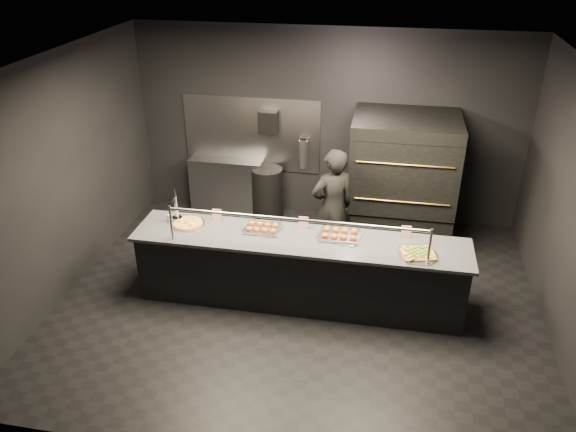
# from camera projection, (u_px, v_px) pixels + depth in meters

# --- Properties ---
(room) EXTENTS (6.04, 6.00, 3.00)m
(room) POSITION_uv_depth(u_px,v_px,m) (299.00, 194.00, 6.56)
(room) COLOR black
(room) RESTS_ON ground
(service_counter) EXTENTS (4.10, 0.78, 1.37)m
(service_counter) POSITION_uv_depth(u_px,v_px,m) (299.00, 270.00, 7.00)
(service_counter) COLOR black
(service_counter) RESTS_ON ground
(pizza_oven) EXTENTS (1.50, 1.23, 1.91)m
(pizza_oven) POSITION_uv_depth(u_px,v_px,m) (402.00, 179.00, 8.22)
(pizza_oven) COLOR black
(pizza_oven) RESTS_ON ground
(prep_shelf) EXTENTS (1.20, 0.35, 0.90)m
(prep_shelf) POSITION_uv_depth(u_px,v_px,m) (227.00, 185.00, 9.28)
(prep_shelf) COLOR #99999E
(prep_shelf) RESTS_ON ground
(towel_dispenser) EXTENTS (0.30, 0.20, 0.35)m
(towel_dispenser) POSITION_uv_depth(u_px,v_px,m) (268.00, 122.00, 8.71)
(towel_dispenser) COLOR black
(towel_dispenser) RESTS_ON room
(fire_extinguisher) EXTENTS (0.14, 0.14, 0.51)m
(fire_extinguisher) POSITION_uv_depth(u_px,v_px,m) (303.00, 154.00, 8.86)
(fire_extinguisher) COLOR #B2B2B7
(fire_extinguisher) RESTS_ON room
(beer_tap) EXTENTS (0.13, 0.18, 0.50)m
(beer_tap) POSITION_uv_depth(u_px,v_px,m) (177.00, 212.00, 7.08)
(beer_tap) COLOR silver
(beer_tap) RESTS_ON service_counter
(round_pizza) EXTENTS (0.43, 0.43, 0.03)m
(round_pizza) POSITION_uv_depth(u_px,v_px,m) (188.00, 223.00, 7.09)
(round_pizza) COLOR silver
(round_pizza) RESTS_ON service_counter
(slider_tray_a) EXTENTS (0.51, 0.43, 0.07)m
(slider_tray_a) POSITION_uv_depth(u_px,v_px,m) (262.00, 228.00, 6.96)
(slider_tray_a) COLOR silver
(slider_tray_a) RESTS_ON service_counter
(slider_tray_b) EXTENTS (0.57, 0.48, 0.08)m
(slider_tray_b) POSITION_uv_depth(u_px,v_px,m) (340.00, 234.00, 6.81)
(slider_tray_b) COLOR silver
(slider_tray_b) RESTS_ON service_counter
(square_pizza) EXTENTS (0.46, 0.46, 0.05)m
(square_pizza) POSITION_uv_depth(u_px,v_px,m) (418.00, 254.00, 6.44)
(square_pizza) COLOR silver
(square_pizza) RESTS_ON service_counter
(condiment_jar) EXTENTS (0.15, 0.06, 0.10)m
(condiment_jar) POSITION_uv_depth(u_px,v_px,m) (172.00, 219.00, 7.13)
(condiment_jar) COLOR silver
(condiment_jar) RESTS_ON service_counter
(tent_cards) EXTENTS (2.50, 0.04, 0.15)m
(tent_cards) POSITION_uv_depth(u_px,v_px,m) (307.00, 223.00, 6.98)
(tent_cards) COLOR white
(tent_cards) RESTS_ON service_counter
(trash_bin) EXTENTS (0.50, 0.50, 0.83)m
(trash_bin) POSITION_uv_depth(u_px,v_px,m) (267.00, 193.00, 9.09)
(trash_bin) COLOR black
(trash_bin) RESTS_ON ground
(worker) EXTENTS (0.74, 0.68, 1.70)m
(worker) POSITION_uv_depth(u_px,v_px,m) (332.00, 208.00, 7.65)
(worker) COLOR black
(worker) RESTS_ON ground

